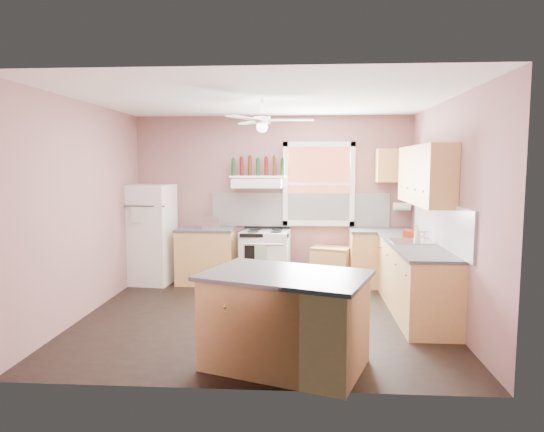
# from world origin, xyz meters

# --- Properties ---
(floor) EXTENTS (4.50, 4.50, 0.00)m
(floor) POSITION_xyz_m (0.00, 0.00, 0.00)
(floor) COLOR black
(floor) RESTS_ON ground
(ceiling) EXTENTS (4.50, 4.50, 0.00)m
(ceiling) POSITION_xyz_m (0.00, 0.00, 2.70)
(ceiling) COLOR white
(ceiling) RESTS_ON ground
(wall_back) EXTENTS (4.50, 0.05, 2.70)m
(wall_back) POSITION_xyz_m (0.00, 2.02, 1.35)
(wall_back) COLOR #875D5C
(wall_back) RESTS_ON ground
(wall_right) EXTENTS (0.05, 4.00, 2.70)m
(wall_right) POSITION_xyz_m (2.27, 0.00, 1.35)
(wall_right) COLOR #875D5C
(wall_right) RESTS_ON ground
(wall_left) EXTENTS (0.05, 4.00, 2.70)m
(wall_left) POSITION_xyz_m (-2.27, 0.00, 1.35)
(wall_left) COLOR #875D5C
(wall_left) RESTS_ON ground
(backsplash_back) EXTENTS (2.90, 0.03, 0.55)m
(backsplash_back) POSITION_xyz_m (0.45, 1.99, 1.18)
(backsplash_back) COLOR white
(backsplash_back) RESTS_ON wall_back
(backsplash_right) EXTENTS (0.03, 2.60, 0.55)m
(backsplash_right) POSITION_xyz_m (2.23, 0.30, 1.18)
(backsplash_right) COLOR white
(backsplash_right) RESTS_ON wall_right
(window_view) EXTENTS (1.00, 0.02, 1.20)m
(window_view) POSITION_xyz_m (0.75, 1.98, 1.60)
(window_view) COLOR brown
(window_view) RESTS_ON wall_back
(window_frame) EXTENTS (1.16, 0.07, 1.36)m
(window_frame) POSITION_xyz_m (0.75, 1.96, 1.60)
(window_frame) COLOR white
(window_frame) RESTS_ON wall_back
(refrigerator) EXTENTS (0.74, 0.72, 1.59)m
(refrigerator) POSITION_xyz_m (-1.95, 1.65, 0.80)
(refrigerator) COLOR white
(refrigerator) RESTS_ON floor
(base_cabinet_left) EXTENTS (0.90, 0.60, 0.86)m
(base_cabinet_left) POSITION_xyz_m (-1.06, 1.70, 0.43)
(base_cabinet_left) COLOR tan
(base_cabinet_left) RESTS_ON floor
(counter_left) EXTENTS (0.92, 0.62, 0.04)m
(counter_left) POSITION_xyz_m (-1.06, 1.70, 0.88)
(counter_left) COLOR #414143
(counter_left) RESTS_ON base_cabinet_left
(toaster) EXTENTS (0.28, 0.17, 0.18)m
(toaster) POSITION_xyz_m (-0.95, 1.64, 0.99)
(toaster) COLOR silver
(toaster) RESTS_ON counter_left
(stove) EXTENTS (0.80, 0.70, 0.86)m
(stove) POSITION_xyz_m (-0.10, 1.70, 0.43)
(stove) COLOR white
(stove) RESTS_ON floor
(range_hood) EXTENTS (0.78, 0.50, 0.14)m
(range_hood) POSITION_xyz_m (-0.23, 1.75, 1.62)
(range_hood) COLOR white
(range_hood) RESTS_ON wall_back
(bottle_shelf) EXTENTS (0.90, 0.26, 0.03)m
(bottle_shelf) POSITION_xyz_m (-0.23, 1.87, 1.72)
(bottle_shelf) COLOR white
(bottle_shelf) RESTS_ON range_hood
(cart) EXTENTS (0.68, 0.56, 0.59)m
(cart) POSITION_xyz_m (0.95, 1.75, 0.29)
(cart) COLOR tan
(cart) RESTS_ON floor
(base_cabinet_corner) EXTENTS (1.00, 0.60, 0.86)m
(base_cabinet_corner) POSITION_xyz_m (1.75, 1.70, 0.43)
(base_cabinet_corner) COLOR tan
(base_cabinet_corner) RESTS_ON floor
(base_cabinet_right) EXTENTS (0.60, 2.20, 0.86)m
(base_cabinet_right) POSITION_xyz_m (1.95, 0.30, 0.43)
(base_cabinet_right) COLOR tan
(base_cabinet_right) RESTS_ON floor
(counter_corner) EXTENTS (1.02, 0.62, 0.04)m
(counter_corner) POSITION_xyz_m (1.75, 1.70, 0.88)
(counter_corner) COLOR #414143
(counter_corner) RESTS_ON base_cabinet_corner
(counter_right) EXTENTS (0.62, 2.22, 0.04)m
(counter_right) POSITION_xyz_m (1.94, 0.30, 0.88)
(counter_right) COLOR #414143
(counter_right) RESTS_ON base_cabinet_right
(sink) EXTENTS (0.55, 0.45, 0.03)m
(sink) POSITION_xyz_m (1.94, 0.50, 0.90)
(sink) COLOR silver
(sink) RESTS_ON counter_right
(faucet) EXTENTS (0.03, 0.03, 0.14)m
(faucet) POSITION_xyz_m (2.10, 0.50, 0.97)
(faucet) COLOR silver
(faucet) RESTS_ON sink
(upper_cabinet_right) EXTENTS (0.33, 1.80, 0.76)m
(upper_cabinet_right) POSITION_xyz_m (2.08, 0.50, 1.78)
(upper_cabinet_right) COLOR tan
(upper_cabinet_right) RESTS_ON wall_right
(upper_cabinet_corner) EXTENTS (0.60, 0.33, 0.52)m
(upper_cabinet_corner) POSITION_xyz_m (1.95, 1.83, 1.90)
(upper_cabinet_corner) COLOR tan
(upper_cabinet_corner) RESTS_ON wall_back
(paper_towel) EXTENTS (0.26, 0.12, 0.12)m
(paper_towel) POSITION_xyz_m (2.07, 1.86, 1.25)
(paper_towel) COLOR white
(paper_towel) RESTS_ON wall_back
(island) EXTENTS (1.64, 1.32, 0.86)m
(island) POSITION_xyz_m (0.34, -1.47, 0.43)
(island) COLOR tan
(island) RESTS_ON floor
(island_top) EXTENTS (1.75, 1.43, 0.04)m
(island_top) POSITION_xyz_m (0.34, -1.47, 0.88)
(island_top) COLOR #414143
(island_top) RESTS_ON island
(ceiling_fan_hub) EXTENTS (0.20, 0.20, 0.08)m
(ceiling_fan_hub) POSITION_xyz_m (0.00, 0.00, 2.45)
(ceiling_fan_hub) COLOR white
(ceiling_fan_hub) RESTS_ON ceiling
(soap_bottle) EXTENTS (0.12, 0.12, 0.24)m
(soap_bottle) POSITION_xyz_m (1.96, 0.31, 1.02)
(soap_bottle) COLOR silver
(soap_bottle) RESTS_ON counter_right
(red_caddy) EXTENTS (0.21, 0.17, 0.10)m
(red_caddy) POSITION_xyz_m (2.00, 0.92, 0.95)
(red_caddy) COLOR #AF2A0F
(red_caddy) RESTS_ON counter_right
(wine_bottles) EXTENTS (0.86, 0.06, 0.31)m
(wine_bottles) POSITION_xyz_m (-0.23, 1.87, 1.88)
(wine_bottles) COLOR #143819
(wine_bottles) RESTS_ON bottle_shelf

